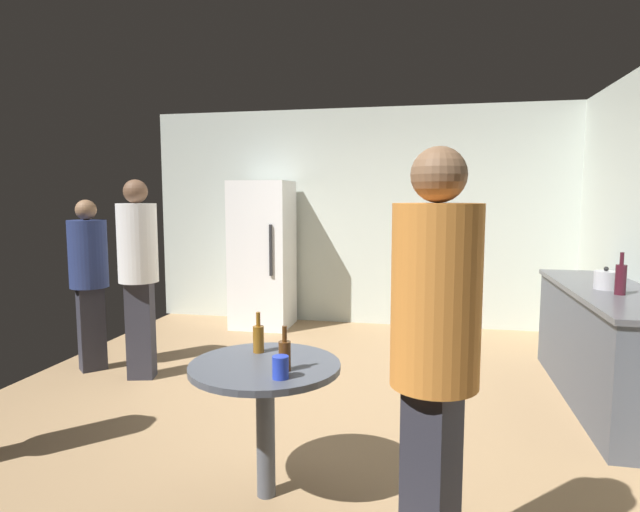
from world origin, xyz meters
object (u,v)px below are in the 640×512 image
(kettle, at_px, (606,280))
(wine_bottle_on_counter, at_px, (621,279))
(person_in_white_shirt, at_px, (138,263))
(refrigerator, at_px, (263,254))
(foreground_table, at_px, (265,382))
(beer_bottle_brown, at_px, (285,354))
(beer_bottle_amber, at_px, (258,338))
(plastic_cup_blue, at_px, (280,367))
(person_in_orange_shirt, at_px, (435,342))
(person_in_navy_shirt, at_px, (89,272))

(kettle, distance_m, wine_bottle_on_counter, 0.24)
(kettle, relative_size, person_in_white_shirt, 0.14)
(refrigerator, distance_m, person_in_white_shirt, 2.10)
(person_in_white_shirt, bearing_deg, refrigerator, 153.22)
(foreground_table, distance_m, beer_bottle_brown, 0.25)
(beer_bottle_amber, relative_size, person_in_white_shirt, 0.13)
(foreground_table, height_order, person_in_white_shirt, person_in_white_shirt)
(kettle, bearing_deg, foreground_table, -140.44)
(refrigerator, height_order, beer_bottle_amber, refrigerator)
(refrigerator, bearing_deg, beer_bottle_brown, -70.39)
(refrigerator, xyz_separation_m, foreground_table, (1.18, -3.61, -0.27))
(wine_bottle_on_counter, height_order, beer_bottle_brown, wine_bottle_on_counter)
(beer_bottle_amber, height_order, plastic_cup_blue, beer_bottle_amber)
(kettle, height_order, wine_bottle_on_counter, wine_bottle_on_counter)
(wine_bottle_on_counter, bearing_deg, plastic_cup_blue, -139.22)
(refrigerator, relative_size, person_in_white_shirt, 1.02)
(person_in_white_shirt, bearing_deg, plastic_cup_blue, 31.64)
(person_in_white_shirt, distance_m, person_in_orange_shirt, 3.30)
(foreground_table, relative_size, beer_bottle_brown, 3.48)
(person_in_white_shirt, bearing_deg, person_in_navy_shirt, -114.85)
(wine_bottle_on_counter, distance_m, beer_bottle_amber, 2.68)
(kettle, bearing_deg, person_in_white_shirt, -176.59)
(plastic_cup_blue, xyz_separation_m, person_in_orange_shirt, (0.72, -0.35, 0.26))
(wine_bottle_on_counter, xyz_separation_m, beer_bottle_brown, (-2.06, -1.65, -0.20))
(kettle, bearing_deg, wine_bottle_on_counter, -83.47)
(beer_bottle_amber, bearing_deg, person_in_white_shirt, 138.44)
(kettle, relative_size, beer_bottle_brown, 1.06)
(beer_bottle_amber, relative_size, beer_bottle_brown, 1.00)
(beer_bottle_amber, xyz_separation_m, person_in_white_shirt, (-1.56, 1.38, 0.21))
(foreground_table, height_order, plastic_cup_blue, plastic_cup_blue)
(refrigerator, distance_m, beer_bottle_brown, 3.93)
(wine_bottle_on_counter, bearing_deg, person_in_white_shirt, 179.93)
(beer_bottle_brown, height_order, person_in_navy_shirt, person_in_navy_shirt)
(refrigerator, xyz_separation_m, kettle, (3.35, -1.82, 0.07))
(wine_bottle_on_counter, xyz_separation_m, beer_bottle_amber, (-2.29, -1.38, -0.20))
(wine_bottle_on_counter, relative_size, plastic_cup_blue, 2.82)
(refrigerator, distance_m, foreground_table, 3.81)
(person_in_orange_shirt, bearing_deg, wine_bottle_on_counter, -97.19)
(wine_bottle_on_counter, bearing_deg, kettle, 96.53)
(foreground_table, height_order, person_in_orange_shirt, person_in_orange_shirt)
(foreground_table, distance_m, plastic_cup_blue, 0.30)
(kettle, distance_m, beer_bottle_brown, 2.78)
(foreground_table, distance_m, person_in_orange_shirt, 1.11)
(foreground_table, distance_m, person_in_navy_shirt, 2.80)
(beer_bottle_brown, xyz_separation_m, person_in_navy_shirt, (-2.36, 1.77, 0.10))
(person_in_navy_shirt, bearing_deg, person_in_white_shirt, 30.89)
(beer_bottle_amber, bearing_deg, foreground_table, -62.47)
(refrigerator, height_order, person_in_orange_shirt, refrigerator)
(refrigerator, relative_size, person_in_navy_shirt, 1.14)
(wine_bottle_on_counter, height_order, foreground_table, wine_bottle_on_counter)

